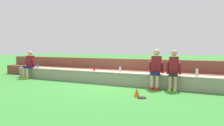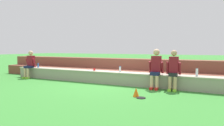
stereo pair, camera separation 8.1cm
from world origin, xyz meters
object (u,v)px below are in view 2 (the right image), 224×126
object	(u,v)px
water_bottle_mid_left	(197,72)
plastic_cup_right_end	(94,69)
person_center	(173,69)
sports_cone	(136,92)
person_far_left	(30,63)
water_bottle_near_right	(120,69)
person_left_of_center	(156,67)
frisbee	(141,98)
water_bottle_near_left	(38,65)
plastic_cup_middle	(27,66)

from	to	relation	value
water_bottle_mid_left	plastic_cup_right_end	xyz separation A→B (m)	(-3.96, -0.07, -0.08)
person_center	sports_cone	distance (m)	1.74
person_far_left	water_bottle_near_right	bearing A→B (deg)	3.76
plastic_cup_right_end	sports_cone	distance (m)	2.91
water_bottle_near_right	sports_cone	world-z (taller)	water_bottle_near_right
person_left_of_center	plastic_cup_right_end	size ratio (longest dim) A/B	13.76
person_far_left	person_center	world-z (taller)	person_center
plastic_cup_right_end	frisbee	world-z (taller)	plastic_cup_right_end
water_bottle_near_right	person_left_of_center	bearing A→B (deg)	-9.97
person_far_left	person_left_of_center	bearing A→B (deg)	0.41
frisbee	sports_cone	world-z (taller)	sports_cone
plastic_cup_right_end	water_bottle_near_left	bearing A→B (deg)	-179.58
person_center	water_bottle_near_left	world-z (taller)	person_center
person_far_left	plastic_cup_right_end	size ratio (longest dim) A/B	12.88
person_far_left	water_bottle_near_right	size ratio (longest dim) A/B	5.83
sports_cone	plastic_cup_middle	bearing A→B (deg)	165.40
person_far_left	plastic_cup_right_end	bearing A→B (deg)	4.37
water_bottle_mid_left	plastic_cup_middle	world-z (taller)	water_bottle_mid_left
person_left_of_center	person_center	xyz separation A→B (m)	(0.61, -0.03, -0.03)
person_left_of_center	water_bottle_near_right	size ratio (longest dim) A/B	6.23
person_center	plastic_cup_right_end	xyz separation A→B (m)	(-3.24, 0.25, -0.18)
person_center	water_bottle_near_left	distance (m)	6.39
water_bottle_near_left	sports_cone	distance (m)	5.77
person_far_left	frisbee	world-z (taller)	person_far_left
water_bottle_mid_left	water_bottle_near_right	xyz separation A→B (m)	(-2.81, -0.03, -0.02)
water_bottle_near_left	plastic_cup_right_end	distance (m)	3.15
person_far_left	water_bottle_near_right	xyz separation A→B (m)	(4.61, 0.30, -0.10)
water_bottle_mid_left	frisbee	xyz separation A→B (m)	(-1.41, -1.82, -0.62)
water_bottle_near_right	plastic_cup_middle	distance (m)	5.06
water_bottle_mid_left	plastic_cup_right_end	size ratio (longest dim) A/B	2.67
plastic_cup_middle	frisbee	world-z (taller)	plastic_cup_middle
water_bottle_mid_left	frisbee	size ratio (longest dim) A/B	1.02
person_far_left	person_center	bearing A→B (deg)	0.10
water_bottle_near_left	frisbee	distance (m)	5.98
person_left_of_center	person_center	bearing A→B (deg)	-3.01
person_left_of_center	water_bottle_near_left	size ratio (longest dim) A/B	6.46
person_far_left	person_center	xyz separation A→B (m)	(6.69, 0.01, 0.02)
person_center	water_bottle_near_left	bearing A→B (deg)	177.95
person_center	plastic_cup_middle	bearing A→B (deg)	177.99
water_bottle_near_right	person_far_left	bearing A→B (deg)	-176.24
plastic_cup_middle	sports_cone	xyz separation A→B (m)	(6.27, -1.63, -0.42)
water_bottle_near_right	sports_cone	size ratio (longest dim) A/B	0.85
water_bottle_mid_left	sports_cone	xyz separation A→B (m)	(-1.60, -1.70, -0.49)
person_far_left	person_left_of_center	xyz separation A→B (m)	(6.08, 0.04, 0.05)
person_left_of_center	frisbee	world-z (taller)	person_left_of_center
water_bottle_mid_left	sports_cone	bearing A→B (deg)	-133.17
water_bottle_mid_left	plastic_cup_middle	bearing A→B (deg)	-179.49
water_bottle_near_right	person_center	bearing A→B (deg)	-7.96
water_bottle_near_left	water_bottle_near_right	size ratio (longest dim) A/B	0.96
person_left_of_center	frisbee	xyz separation A→B (m)	(-0.08, -1.53, -0.75)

